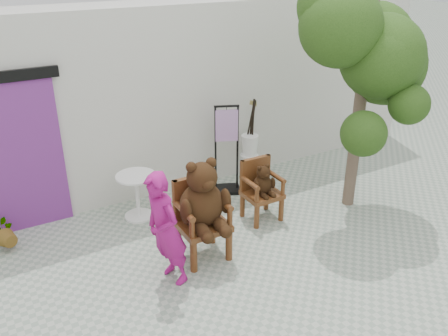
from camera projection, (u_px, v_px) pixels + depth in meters
name	position (u px, v px, depth m)	size (l,w,h in m)	color
ground_plane	(300.00, 256.00, 6.36)	(60.00, 60.00, 0.00)	#9AA291
back_wall	(194.00, 92.00, 8.17)	(9.00, 1.00, 3.00)	silver
doorway	(18.00, 154.00, 6.55)	(1.40, 0.11, 2.33)	#70297D
chair_big	(202.00, 204.00, 6.03)	(0.69, 0.74, 1.41)	#4A260F
chair_small	(261.00, 185.00, 7.05)	(0.53, 0.49, 0.93)	#4A260F
person	(166.00, 230.00, 5.55)	(0.55, 0.36, 1.51)	#9A136C
cafe_table	(137.00, 191.00, 7.10)	(0.60, 0.60, 0.70)	white
display_stand	(227.00, 160.00, 7.80)	(0.55, 0.50, 1.51)	black
stool_bucket	(250.00, 145.00, 8.25)	(0.32, 0.32, 1.46)	white
tree	(369.00, 50.00, 6.57)	(2.05, 1.73, 3.49)	#4B392D
potted_plant	(4.00, 233.00, 6.45)	(0.40, 0.35, 0.45)	#18330D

